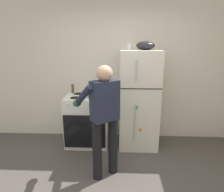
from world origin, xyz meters
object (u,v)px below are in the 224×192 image
Objects in this scene: coffee_mug at (130,47)px; stove_range at (87,120)px; mixing_bowl at (145,45)px; pepper_mill at (73,88)px; red_pot at (95,94)px; refrigerator at (139,99)px; person_cook at (103,112)px.

stove_range is at bearing -175.49° from coffee_mug.
pepper_mill is at bearing 171.39° from mixing_bowl.
mixing_bowl is (1.02, 0.01, 1.35)m from stove_range.
stove_range is 2.95× the size of mixing_bowl.
pepper_mill is (-0.46, 0.25, 0.03)m from red_pot.
coffee_mug is 1.33m from pepper_mill.
mixing_bowl is at bearing -10.99° from coffee_mug.
refrigerator is 1.09m from person_cook.
coffee_mug is at bearing -8.02° from pepper_mill.
refrigerator is at bearing 58.92° from person_cook.
red_pot is 2.28× the size of pepper_mill.
coffee_mug reaches higher than pepper_mill.
mixing_bowl reaches higher than stove_range.
stove_range is at bearing -35.04° from pepper_mill.
refrigerator is 5.51× the size of mixing_bowl.
red_pot reaches higher than stove_range.
refrigerator is 1.03m from stove_range.
stove_range is (-0.94, -0.01, -0.41)m from refrigerator.
refrigerator is 1.27m from pepper_mill.
person_cook is 4.28× the size of red_pot.
mixing_bowl reaches higher than pepper_mill.
mixing_bowl reaches higher than person_cook.
red_pot is 3.34× the size of coffee_mug.
stove_range is at bearing -179.39° from refrigerator.
pepper_mill reaches higher than red_pot.
coffee_mug is at bearing 164.17° from refrigerator.
stove_range is at bearing -179.42° from mixing_bowl.
refrigerator is 1.09× the size of person_cook.
pepper_mill is (-1.06, 0.15, -0.78)m from coffee_mug.
person_cook is 0.91m from red_pot.
stove_range is 0.58× the size of person_cook.
refrigerator is at bearing -179.79° from mixing_bowl.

